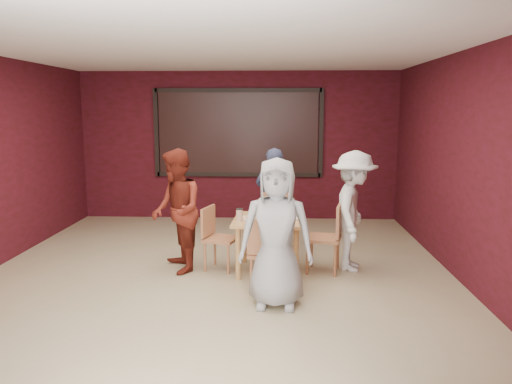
{
  "coord_description": "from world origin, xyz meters",
  "views": [
    {
      "loc": [
        0.77,
        -5.98,
        2.09
      ],
      "look_at": [
        0.48,
        0.28,
        1.05
      ],
      "focal_mm": 35.0,
      "sensor_mm": 36.0,
      "label": 1
    }
  ],
  "objects_px": {
    "diner_back": "(274,198)",
    "chair_front": "(269,251)",
    "chair_right": "(329,234)",
    "diner_left": "(176,211)",
    "dining_table": "(269,225)",
    "chair_back": "(275,221)",
    "diner_right": "(354,211)",
    "diner_front": "(276,233)",
    "chair_left": "(216,234)"
  },
  "relations": [
    {
      "from": "chair_right",
      "to": "diner_front",
      "type": "relative_size",
      "value": 0.56
    },
    {
      "from": "dining_table",
      "to": "diner_right",
      "type": "bearing_deg",
      "value": 7.55
    },
    {
      "from": "chair_left",
      "to": "diner_front",
      "type": "bearing_deg",
      "value": -56.95
    },
    {
      "from": "dining_table",
      "to": "chair_right",
      "type": "bearing_deg",
      "value": 0.85
    },
    {
      "from": "diner_front",
      "to": "diner_back",
      "type": "bearing_deg",
      "value": 94.02
    },
    {
      "from": "chair_left",
      "to": "diner_right",
      "type": "distance_m",
      "value": 1.83
    },
    {
      "from": "chair_front",
      "to": "chair_right",
      "type": "bearing_deg",
      "value": 45.48
    },
    {
      "from": "diner_right",
      "to": "chair_right",
      "type": "bearing_deg",
      "value": 124.87
    },
    {
      "from": "chair_back",
      "to": "diner_back",
      "type": "relative_size",
      "value": 0.6
    },
    {
      "from": "diner_back",
      "to": "chair_front",
      "type": "bearing_deg",
      "value": 93.48
    },
    {
      "from": "diner_right",
      "to": "chair_back",
      "type": "bearing_deg",
      "value": 73.12
    },
    {
      "from": "chair_back",
      "to": "chair_right",
      "type": "height_order",
      "value": "chair_back"
    },
    {
      "from": "diner_left",
      "to": "diner_right",
      "type": "distance_m",
      "value": 2.3
    },
    {
      "from": "diner_front",
      "to": "diner_right",
      "type": "relative_size",
      "value": 1.02
    },
    {
      "from": "chair_right",
      "to": "diner_left",
      "type": "xyz_separation_m",
      "value": [
        -1.97,
        -0.04,
        0.29
      ]
    },
    {
      "from": "diner_left",
      "to": "diner_front",
      "type": "bearing_deg",
      "value": 27.95
    },
    {
      "from": "chair_left",
      "to": "diner_right",
      "type": "relative_size",
      "value": 0.53
    },
    {
      "from": "chair_front",
      "to": "chair_right",
      "type": "distance_m",
      "value": 1.09
    },
    {
      "from": "dining_table",
      "to": "chair_left",
      "type": "xyz_separation_m",
      "value": [
        -0.69,
        0.08,
        -0.15
      ]
    },
    {
      "from": "chair_right",
      "to": "diner_right",
      "type": "bearing_deg",
      "value": 22.6
    },
    {
      "from": "chair_right",
      "to": "dining_table",
      "type": "bearing_deg",
      "value": -179.15
    },
    {
      "from": "dining_table",
      "to": "chair_front",
      "type": "xyz_separation_m",
      "value": [
        0.02,
        -0.77,
        -0.12
      ]
    },
    {
      "from": "diner_right",
      "to": "diner_front",
      "type": "bearing_deg",
      "value": 154.45
    },
    {
      "from": "chair_right",
      "to": "diner_back",
      "type": "relative_size",
      "value": 0.59
    },
    {
      "from": "chair_left",
      "to": "diner_left",
      "type": "xyz_separation_m",
      "value": [
        -0.49,
        -0.11,
        0.33
      ]
    },
    {
      "from": "dining_table",
      "to": "chair_back",
      "type": "distance_m",
      "value": 0.73
    },
    {
      "from": "chair_front",
      "to": "chair_right",
      "type": "xyz_separation_m",
      "value": [
        0.77,
        0.78,
        0.01
      ]
    },
    {
      "from": "dining_table",
      "to": "diner_front",
      "type": "bearing_deg",
      "value": -84.89
    },
    {
      "from": "chair_front",
      "to": "diner_back",
      "type": "relative_size",
      "value": 0.58
    },
    {
      "from": "diner_left",
      "to": "diner_back",
      "type": "bearing_deg",
      "value": 113.21
    },
    {
      "from": "chair_front",
      "to": "chair_back",
      "type": "distance_m",
      "value": 1.49
    },
    {
      "from": "diner_back",
      "to": "diner_left",
      "type": "height_order",
      "value": "diner_left"
    },
    {
      "from": "dining_table",
      "to": "chair_front",
      "type": "distance_m",
      "value": 0.78
    },
    {
      "from": "chair_front",
      "to": "diner_left",
      "type": "xyz_separation_m",
      "value": [
        -1.2,
        0.74,
        0.3
      ]
    },
    {
      "from": "dining_table",
      "to": "diner_right",
      "type": "relative_size",
      "value": 0.59
    },
    {
      "from": "chair_front",
      "to": "diner_back",
      "type": "distance_m",
      "value": 1.97
    },
    {
      "from": "chair_front",
      "to": "diner_left",
      "type": "bearing_deg",
      "value": 148.55
    },
    {
      "from": "diner_front",
      "to": "diner_back",
      "type": "distance_m",
      "value": 2.33
    },
    {
      "from": "dining_table",
      "to": "chair_back",
      "type": "xyz_separation_m",
      "value": [
        0.08,
        0.72,
        -0.11
      ]
    },
    {
      "from": "diner_left",
      "to": "chair_left",
      "type": "bearing_deg",
      "value": 81.11
    },
    {
      "from": "dining_table",
      "to": "chair_right",
      "type": "height_order",
      "value": "chair_right"
    },
    {
      "from": "dining_table",
      "to": "chair_front",
      "type": "height_order",
      "value": "chair_front"
    },
    {
      "from": "chair_front",
      "to": "diner_right",
      "type": "relative_size",
      "value": 0.56
    },
    {
      "from": "diner_left",
      "to": "chair_back",
      "type": "bearing_deg",
      "value": 99.33
    },
    {
      "from": "chair_back",
      "to": "diner_back",
      "type": "height_order",
      "value": "diner_back"
    },
    {
      "from": "diner_front",
      "to": "diner_left",
      "type": "height_order",
      "value": "diner_front"
    },
    {
      "from": "chair_right",
      "to": "diner_back",
      "type": "xyz_separation_m",
      "value": [
        -0.73,
        1.17,
        0.25
      ]
    },
    {
      "from": "chair_left",
      "to": "diner_front",
      "type": "xyz_separation_m",
      "value": [
        0.79,
        -1.22,
        0.33
      ]
    },
    {
      "from": "chair_back",
      "to": "chair_left",
      "type": "relative_size",
      "value": 1.1
    },
    {
      "from": "chair_front",
      "to": "chair_right",
      "type": "relative_size",
      "value": 0.98
    }
  ]
}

